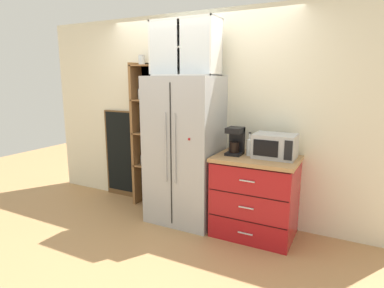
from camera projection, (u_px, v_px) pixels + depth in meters
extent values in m
plane|color=tan|center=(184.00, 219.00, 4.04)|extent=(10.54, 10.54, 0.00)
cube|color=silver|center=(198.00, 116.00, 4.13)|extent=(4.85, 0.10, 2.55)
cube|color=#ADAFB5|center=(185.00, 150.00, 3.89)|extent=(0.83, 0.64, 1.78)
cube|color=black|center=(171.00, 156.00, 3.61)|extent=(0.01, 0.01, 1.63)
cylinder|color=#ADAFB5|center=(166.00, 148.00, 3.61)|extent=(0.02, 0.02, 0.80)
cylinder|color=#ADAFB5|center=(175.00, 149.00, 3.55)|extent=(0.02, 0.02, 0.80)
cube|color=#A8161C|center=(189.00, 139.00, 3.46)|extent=(0.02, 0.01, 0.02)
cube|color=brown|center=(154.00, 135.00, 4.47)|extent=(0.47, 0.04, 1.95)
cube|color=olive|center=(137.00, 135.00, 4.44)|extent=(0.04, 0.25, 1.95)
cube|color=olive|center=(161.00, 137.00, 4.26)|extent=(0.04, 0.25, 1.95)
cube|color=olive|center=(149.00, 166.00, 4.43)|extent=(0.41, 0.25, 0.02)
cylinder|color=silver|center=(143.00, 160.00, 4.46)|extent=(0.06, 0.06, 0.11)
cylinder|color=#382316|center=(143.00, 161.00, 4.47)|extent=(0.05, 0.05, 0.08)
cylinder|color=#B2B2B7|center=(143.00, 156.00, 4.45)|extent=(0.06, 0.06, 0.01)
cylinder|color=silver|center=(150.00, 160.00, 4.42)|extent=(0.06, 0.06, 0.14)
cylinder|color=#CCB78C|center=(150.00, 161.00, 4.43)|extent=(0.06, 0.06, 0.09)
cylinder|color=#B2B2B7|center=(149.00, 155.00, 4.41)|extent=(0.06, 0.06, 0.01)
cylinder|color=silver|center=(155.00, 162.00, 4.36)|extent=(0.08, 0.08, 0.12)
cylinder|color=#B77A38|center=(155.00, 163.00, 4.36)|extent=(0.07, 0.07, 0.08)
cylinder|color=#B2B2B7|center=(155.00, 157.00, 4.34)|extent=(0.07, 0.07, 0.01)
cube|color=olive|center=(148.00, 134.00, 4.34)|extent=(0.41, 0.25, 0.02)
cylinder|color=silver|center=(144.00, 128.00, 4.38)|extent=(0.06, 0.06, 0.13)
cylinder|color=#E0C67F|center=(144.00, 129.00, 4.38)|extent=(0.05, 0.05, 0.09)
cylinder|color=#B2B2B7|center=(144.00, 123.00, 4.36)|extent=(0.06, 0.06, 0.01)
cylinder|color=silver|center=(154.00, 130.00, 4.30)|extent=(0.07, 0.07, 0.10)
cylinder|color=brown|center=(154.00, 131.00, 4.30)|extent=(0.06, 0.06, 0.07)
cylinder|color=#B2B2B7|center=(153.00, 126.00, 4.29)|extent=(0.07, 0.07, 0.01)
cube|color=olive|center=(148.00, 100.00, 4.25)|extent=(0.41, 0.25, 0.02)
cylinder|color=silver|center=(141.00, 94.00, 4.29)|extent=(0.07, 0.07, 0.13)
cylinder|color=white|center=(141.00, 96.00, 4.29)|extent=(0.06, 0.06, 0.09)
cylinder|color=#B2B2B7|center=(141.00, 89.00, 4.28)|extent=(0.07, 0.07, 0.01)
cylinder|color=silver|center=(147.00, 96.00, 4.24)|extent=(0.07, 0.07, 0.10)
cylinder|color=white|center=(147.00, 97.00, 4.24)|extent=(0.06, 0.06, 0.07)
cylinder|color=#B2B2B7|center=(147.00, 92.00, 4.23)|extent=(0.07, 0.07, 0.01)
cylinder|color=silver|center=(154.00, 95.00, 4.18)|extent=(0.07, 0.07, 0.13)
cylinder|color=beige|center=(154.00, 96.00, 4.18)|extent=(0.06, 0.06, 0.09)
cylinder|color=#B2B2B7|center=(153.00, 90.00, 4.16)|extent=(0.06, 0.06, 0.01)
cube|color=olive|center=(147.00, 65.00, 4.16)|extent=(0.41, 0.25, 0.02)
cylinder|color=silver|center=(142.00, 60.00, 4.20)|extent=(0.08, 0.08, 0.12)
cylinder|color=#2D2D2D|center=(142.00, 62.00, 4.20)|extent=(0.07, 0.07, 0.08)
cylinder|color=#B2B2B7|center=(141.00, 55.00, 4.19)|extent=(0.08, 0.08, 0.01)
cube|color=#A8161C|center=(255.00, 198.00, 3.58)|extent=(0.87, 0.62, 0.87)
cube|color=tan|center=(257.00, 159.00, 3.49)|extent=(0.90, 0.65, 0.04)
cube|color=black|center=(246.00, 221.00, 3.34)|extent=(0.85, 0.00, 0.01)
cube|color=silver|center=(245.00, 234.00, 3.36)|extent=(0.16, 0.01, 0.01)
cube|color=black|center=(247.00, 195.00, 3.29)|extent=(0.85, 0.00, 0.01)
cube|color=silver|center=(246.00, 208.00, 3.30)|extent=(0.16, 0.01, 0.01)
cube|color=black|center=(248.00, 168.00, 3.23)|extent=(0.85, 0.00, 0.01)
cube|color=silver|center=(247.00, 181.00, 3.25)|extent=(0.16, 0.01, 0.01)
cube|color=#ADAFB5|center=(275.00, 146.00, 3.43)|extent=(0.44, 0.32, 0.26)
cube|color=black|center=(265.00, 148.00, 3.31)|extent=(0.26, 0.01, 0.17)
cube|color=black|center=(288.00, 151.00, 3.21)|extent=(0.08, 0.01, 0.20)
cube|color=black|center=(234.00, 153.00, 3.58)|extent=(0.17, 0.20, 0.03)
cube|color=black|center=(237.00, 141.00, 3.62)|extent=(0.17, 0.06, 0.30)
cube|color=black|center=(235.00, 130.00, 3.53)|extent=(0.17, 0.20, 0.06)
cylinder|color=black|center=(234.00, 147.00, 3.56)|extent=(0.11, 0.11, 0.12)
cylinder|color=red|center=(257.00, 153.00, 3.49)|extent=(0.08, 0.08, 0.09)
torus|color=red|center=(262.00, 153.00, 3.46)|extent=(0.05, 0.01, 0.05)
cylinder|color=navy|center=(259.00, 151.00, 3.55)|extent=(0.08, 0.08, 0.09)
torus|color=navy|center=(264.00, 152.00, 3.52)|extent=(0.05, 0.01, 0.05)
cylinder|color=silver|center=(249.00, 148.00, 3.52)|extent=(0.06, 0.06, 0.18)
cone|color=silver|center=(250.00, 139.00, 3.51)|extent=(0.06, 0.06, 0.04)
cylinder|color=silver|center=(250.00, 136.00, 3.50)|extent=(0.03, 0.03, 0.07)
cylinder|color=black|center=(250.00, 133.00, 3.49)|extent=(0.03, 0.03, 0.01)
cylinder|color=brown|center=(256.00, 150.00, 3.44)|extent=(0.07, 0.07, 0.17)
cone|color=brown|center=(256.00, 142.00, 3.42)|extent=(0.07, 0.07, 0.04)
cylinder|color=brown|center=(256.00, 139.00, 3.41)|extent=(0.03, 0.03, 0.07)
cylinder|color=black|center=(257.00, 135.00, 3.40)|extent=(0.03, 0.03, 0.01)
cube|color=silver|center=(191.00, 49.00, 3.80)|extent=(0.80, 0.02, 0.63)
cube|color=silver|center=(185.00, 20.00, 3.60)|extent=(0.80, 0.32, 0.02)
cube|color=silver|center=(185.00, 75.00, 3.73)|extent=(0.80, 0.32, 0.02)
cube|color=silver|center=(157.00, 49.00, 3.84)|extent=(0.02, 0.32, 0.63)
cube|color=silver|center=(216.00, 46.00, 3.49)|extent=(0.02, 0.32, 0.63)
cube|color=silver|center=(185.00, 48.00, 3.67)|extent=(0.77, 0.30, 0.02)
cube|color=silver|center=(163.00, 48.00, 3.62)|extent=(0.37, 0.01, 0.59)
cube|color=silver|center=(195.00, 46.00, 3.44)|extent=(0.37, 0.01, 0.59)
cylinder|color=silver|center=(165.00, 74.00, 3.85)|extent=(0.05, 0.05, 0.00)
cylinder|color=silver|center=(165.00, 71.00, 3.84)|extent=(0.01, 0.01, 0.07)
cone|color=silver|center=(165.00, 66.00, 3.83)|extent=(0.06, 0.06, 0.05)
cylinder|color=silver|center=(207.00, 74.00, 3.60)|extent=(0.05, 0.05, 0.00)
cylinder|color=silver|center=(207.00, 71.00, 3.59)|extent=(0.01, 0.01, 0.07)
cone|color=silver|center=(207.00, 65.00, 3.58)|extent=(0.06, 0.06, 0.05)
cylinder|color=white|center=(167.00, 45.00, 3.77)|extent=(0.06, 0.06, 0.07)
cylinder|color=white|center=(204.00, 43.00, 3.55)|extent=(0.06, 0.06, 0.07)
cube|color=brown|center=(122.00, 154.00, 4.75)|extent=(0.60, 0.04, 1.29)
cube|color=black|center=(122.00, 152.00, 4.73)|extent=(0.54, 0.01, 1.19)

